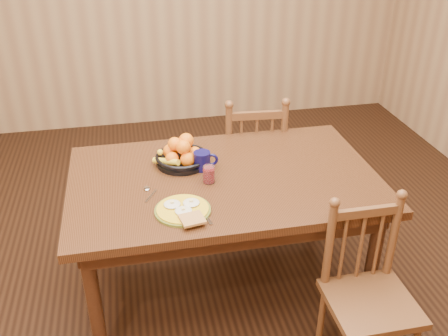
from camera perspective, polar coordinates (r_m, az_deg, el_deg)
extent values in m
cube|color=black|center=(3.06, 0.00, -13.27)|extent=(4.50, 5.00, 0.01)
cube|color=black|center=(2.62, 0.00, -1.38)|extent=(1.60, 1.00, 0.04)
cube|color=black|center=(3.01, -1.59, 1.42)|extent=(1.40, 0.04, 0.10)
cube|color=black|center=(2.32, 2.09, -8.12)|extent=(1.40, 0.04, 0.10)
cube|color=black|center=(2.87, 14.25, -1.12)|extent=(0.04, 0.84, 0.10)
cube|color=black|center=(2.63, -15.60, -4.29)|extent=(0.04, 0.84, 0.10)
cylinder|color=black|center=(2.50, -14.54, -15.08)|extent=(0.07, 0.07, 0.70)
cylinder|color=black|center=(2.74, 16.53, -10.80)|extent=(0.07, 0.07, 0.70)
cylinder|color=black|center=(3.13, -14.23, -4.90)|extent=(0.07, 0.07, 0.70)
cylinder|color=black|center=(3.32, 10.52, -2.25)|extent=(0.07, 0.07, 0.70)
cube|color=#553219|center=(3.41, 3.04, 0.66)|extent=(0.46, 0.44, 0.04)
cylinder|color=#553219|center=(3.69, 5.19, -1.07)|extent=(0.03, 0.03, 0.41)
cylinder|color=#553219|center=(3.64, -0.18, -1.40)|extent=(0.03, 0.03, 0.41)
cylinder|color=#553219|center=(3.42, 6.28, -3.82)|extent=(0.03, 0.03, 0.41)
cylinder|color=#553219|center=(3.36, 0.48, -4.23)|extent=(0.03, 0.03, 0.41)
cylinder|color=#553219|center=(3.17, 6.82, 3.25)|extent=(0.04, 0.04, 0.50)
cylinder|color=#553219|center=(3.11, 0.56, 2.94)|extent=(0.04, 0.04, 0.50)
cylinder|color=#553219|center=(3.15, 3.69, 2.31)|extent=(0.02, 0.02, 0.39)
cube|color=#553219|center=(3.06, 3.82, 6.02)|extent=(0.35, 0.06, 0.05)
cube|color=#553219|center=(2.46, 16.45, -14.61)|extent=(0.39, 0.37, 0.04)
cylinder|color=#553219|center=(2.65, 11.08, -16.41)|extent=(0.03, 0.03, 0.38)
cylinder|color=#553219|center=(2.77, 17.48, -15.01)|extent=(0.03, 0.03, 0.38)
cylinder|color=#553219|center=(2.37, 11.94, -8.60)|extent=(0.04, 0.04, 0.46)
cylinder|color=#553219|center=(2.50, 18.80, -7.42)|extent=(0.04, 0.04, 0.46)
cylinder|color=#553219|center=(2.46, 15.33, -8.84)|extent=(0.02, 0.02, 0.36)
cube|color=#553219|center=(2.34, 15.98, -4.87)|extent=(0.32, 0.03, 0.04)
cylinder|color=#59601E|center=(2.34, -4.74, -4.85)|extent=(0.26, 0.26, 0.01)
cylinder|color=gold|center=(2.33, -4.75, -4.70)|extent=(0.24, 0.24, 0.01)
ellipsoid|color=silver|center=(2.35, -5.96, -4.13)|extent=(0.08, 0.08, 0.01)
cube|color=#F2E08C|center=(2.35, -5.97, -3.90)|extent=(0.02, 0.02, 0.01)
ellipsoid|color=silver|center=(2.36, -3.76, -3.96)|extent=(0.08, 0.08, 0.01)
cube|color=#F2E08C|center=(2.35, -3.77, -3.74)|extent=(0.02, 0.02, 0.01)
ellipsoid|color=silver|center=(2.30, -4.66, -4.89)|extent=(0.08, 0.08, 0.01)
cube|color=#F2E08C|center=(2.30, -4.67, -4.66)|extent=(0.02, 0.02, 0.01)
cube|color=brown|center=(2.24, -3.65, -5.84)|extent=(0.12, 0.12, 0.01)
cube|color=silver|center=(2.29, -2.10, -5.51)|extent=(0.04, 0.14, 0.00)
cube|color=silver|center=(2.37, -2.16, -4.32)|extent=(0.03, 0.05, 0.00)
cube|color=silver|center=(2.46, -8.35, -3.18)|extent=(0.07, 0.11, 0.00)
ellipsoid|color=silver|center=(2.53, -8.81, -2.29)|extent=(0.03, 0.04, 0.01)
cylinder|color=#0C0A38|center=(2.65, -2.53, 0.85)|extent=(0.09, 0.09, 0.10)
torus|color=#0C0A38|center=(2.66, -1.42, 0.95)|extent=(0.07, 0.02, 0.07)
cylinder|color=black|center=(2.63, -2.55, 1.73)|extent=(0.08, 0.08, 0.00)
cylinder|color=silver|center=(2.54, -1.75, -0.74)|extent=(0.06, 0.06, 0.09)
cylinder|color=maroon|center=(2.54, -1.74, -0.87)|extent=(0.05, 0.05, 0.07)
cylinder|color=black|center=(2.73, -4.80, 0.69)|extent=(0.28, 0.28, 0.02)
torus|color=black|center=(2.72, -4.83, 1.34)|extent=(0.29, 0.29, 0.02)
cylinder|color=black|center=(2.74, -4.79, 0.54)|extent=(0.10, 0.10, 0.01)
sphere|color=orange|center=(2.72, -3.38, 1.70)|extent=(0.07, 0.07, 0.07)
sphere|color=orange|center=(2.77, -4.57, 2.27)|extent=(0.08, 0.08, 0.08)
sphere|color=orange|center=(2.74, -6.14, 1.91)|extent=(0.08, 0.08, 0.08)
sphere|color=orange|center=(2.67, -5.94, 1.04)|extent=(0.07, 0.07, 0.07)
sphere|color=orange|center=(2.65, -4.19, 0.99)|extent=(0.08, 0.08, 0.08)
sphere|color=orange|center=(2.71, -4.35, 3.15)|extent=(0.08, 0.08, 0.08)
sphere|color=orange|center=(2.69, -5.66, 2.76)|extent=(0.07, 0.07, 0.07)
sphere|color=orange|center=(2.65, -4.68, 2.40)|extent=(0.08, 0.08, 0.08)
cylinder|color=yellow|center=(2.67, -6.63, 0.76)|extent=(0.10, 0.17, 0.07)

